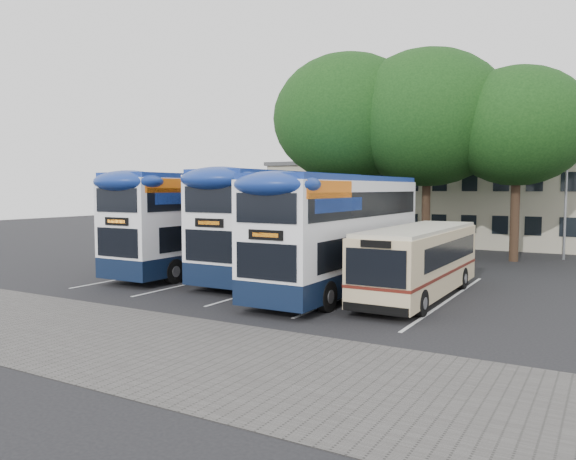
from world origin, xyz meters
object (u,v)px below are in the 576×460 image
at_px(tree_right, 517,127).
at_px(bus_dd_left, 205,218).
at_px(lamp_post, 567,171).
at_px(tree_left, 348,118).
at_px(bus_dd_right, 341,228).
at_px(tree_mid, 428,118).
at_px(bus_dd_mid, 287,219).
at_px(bus_single, 420,258).

relative_size(tree_right, bus_dd_left, 0.95).
height_order(lamp_post, tree_left, tree_left).
bearing_deg(tree_right, bus_dd_right, -108.95).
height_order(lamp_post, tree_right, tree_right).
height_order(lamp_post, bus_dd_right, lamp_post).
bearing_deg(bus_dd_right, lamp_post, 65.83).
bearing_deg(lamp_post, tree_left, -165.69).
height_order(tree_mid, bus_dd_mid, tree_mid).
relative_size(tree_left, bus_dd_mid, 1.07).
xyz_separation_m(tree_right, bus_single, (-1.46, -12.91, -5.99)).
height_order(tree_left, bus_single, tree_left).
xyz_separation_m(bus_dd_right, bus_single, (3.09, 0.34, -1.02)).
bearing_deg(tree_right, tree_mid, -177.92).
distance_m(tree_mid, tree_right, 5.03).
bearing_deg(tree_right, bus_dd_mid, -127.67).
xyz_separation_m(lamp_post, tree_mid, (-7.35, -2.37, 3.14)).
xyz_separation_m(tree_left, bus_dd_right, (5.22, -12.34, -5.92)).
distance_m(lamp_post, bus_single, 15.98).
bearing_deg(lamp_post, bus_dd_mid, -129.53).
xyz_separation_m(tree_left, tree_right, (9.77, 0.91, -0.95)).
distance_m(lamp_post, tree_left, 12.97).
height_order(bus_dd_left, bus_dd_mid, bus_dd_mid).
height_order(lamp_post, bus_dd_left, lamp_post).
xyz_separation_m(lamp_post, bus_dd_left, (-15.09, -13.67, -2.47)).
xyz_separation_m(tree_right, bus_dd_left, (-12.71, -11.48, -4.88)).
bearing_deg(bus_dd_mid, bus_dd_left, -171.86).
bearing_deg(bus_dd_right, tree_left, 112.91).
bearing_deg(bus_dd_mid, tree_mid, 72.25).
distance_m(tree_mid, bus_single, 14.82).
height_order(tree_mid, tree_right, tree_mid).
distance_m(tree_right, bus_dd_right, 14.87).
bearing_deg(tree_left, tree_mid, 8.69).
bearing_deg(tree_mid, bus_dd_right, -88.17).
xyz_separation_m(lamp_post, bus_dd_right, (-6.93, -15.44, -2.56)).
height_order(tree_right, bus_dd_left, tree_right).
relative_size(lamp_post, tree_right, 0.84).
distance_m(bus_dd_mid, bus_single, 7.32).
bearing_deg(lamp_post, bus_dd_left, -137.83).
relative_size(lamp_post, tree_left, 0.73).
xyz_separation_m(tree_left, bus_single, (8.31, -12.00, -6.94)).
height_order(tree_mid, bus_dd_left, tree_mid).
distance_m(bus_dd_mid, bus_dd_right, 4.52).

